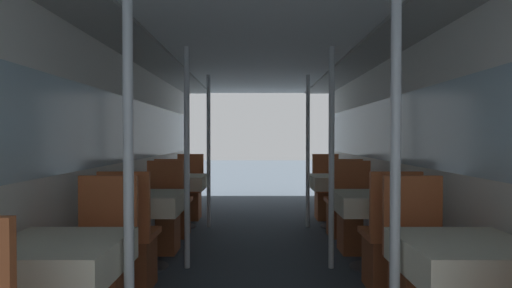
% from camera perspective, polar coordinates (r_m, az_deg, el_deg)
% --- Properties ---
extents(wall_left, '(0.05, 8.38, 2.10)m').
position_cam_1_polar(wall_left, '(4.10, -20.54, -1.21)').
color(wall_left, silver).
rests_on(wall_left, ground_plane).
extents(wall_right, '(0.05, 8.38, 2.10)m').
position_cam_1_polar(wall_right, '(4.12, 20.81, -1.20)').
color(wall_right, silver).
rests_on(wall_right, ground_plane).
extents(ceiling_panel, '(2.91, 8.38, 0.07)m').
position_cam_1_polar(ceiling_panel, '(3.95, 0.19, 14.13)').
color(ceiling_panel, silver).
rests_on(ceiling_panel, wall_left).
extents(dining_table_left_0, '(0.64, 0.64, 0.71)m').
position_cam_1_polar(dining_table_left_0, '(2.38, -26.69, -15.24)').
color(dining_table_left_0, '#4C4C51').
rests_on(dining_table_left_0, ground_plane).
extents(chair_left_far_0, '(0.40, 0.40, 0.98)m').
position_cam_1_polar(chair_left_far_0, '(2.94, -21.66, -17.75)').
color(chair_left_far_0, brown).
rests_on(chair_left_far_0, ground_plane).
extents(support_pole_left_0, '(0.05, 0.05, 2.10)m').
position_cam_1_polar(support_pole_left_0, '(2.16, -18.01, -4.31)').
color(support_pole_left_0, silver).
rests_on(support_pole_left_0, ground_plane).
extents(dining_table_left_1, '(0.64, 0.64, 0.71)m').
position_cam_1_polar(dining_table_left_1, '(3.97, -15.37, -8.61)').
color(dining_table_left_1, '#4C4C51').
rests_on(dining_table_left_1, ground_plane).
extents(chair_left_near_1, '(0.40, 0.40, 0.98)m').
position_cam_1_polar(chair_left_near_1, '(3.52, -17.75, -14.58)').
color(chair_left_near_1, brown).
rests_on(chair_left_near_1, ground_plane).
extents(chair_left_far_1, '(0.40, 0.40, 0.98)m').
position_cam_1_polar(chair_left_far_1, '(4.54, -13.52, -10.99)').
color(chair_left_far_1, brown).
rests_on(chair_left_far_1, ground_plane).
extents(support_pole_left_1, '(0.05, 0.05, 2.10)m').
position_cam_1_polar(support_pole_left_1, '(3.84, -10.11, -1.95)').
color(support_pole_left_1, silver).
rests_on(support_pole_left_1, ground_plane).
extents(dining_table_left_2, '(0.64, 0.64, 0.71)m').
position_cam_1_polar(dining_table_left_2, '(5.64, -10.76, -5.72)').
color(dining_table_left_2, '#4C4C51').
rests_on(dining_table_left_2, ground_plane).
extents(chair_left_near_2, '(0.40, 0.40, 0.98)m').
position_cam_1_polar(chair_left_near_2, '(5.15, -11.87, -9.54)').
color(chair_left_near_2, brown).
rests_on(chair_left_near_2, ground_plane).
extents(chair_left_far_2, '(0.40, 0.40, 0.98)m').
position_cam_1_polar(chair_left_far_2, '(6.21, -9.82, -7.71)').
color(chair_left_far_2, brown).
rests_on(chair_left_far_2, ground_plane).
extents(support_pole_left_2, '(0.05, 0.05, 2.10)m').
position_cam_1_polar(support_pole_left_2, '(5.55, -7.05, -1.02)').
color(support_pole_left_2, silver).
rests_on(support_pole_left_2, ground_plane).
extents(dining_table_right_0, '(0.64, 0.64, 0.71)m').
position_cam_1_polar(dining_table_right_0, '(2.41, 27.52, -15.06)').
color(dining_table_right_0, '#4C4C51').
rests_on(dining_table_right_0, ground_plane).
extents(chair_right_far_0, '(0.40, 0.40, 0.98)m').
position_cam_1_polar(chair_right_far_0, '(2.96, 22.29, -17.62)').
color(chair_right_far_0, brown).
rests_on(chair_right_far_0, ground_plane).
extents(support_pole_right_0, '(0.05, 0.05, 2.10)m').
position_cam_1_polar(support_pole_right_0, '(2.18, 19.02, -4.27)').
color(support_pole_right_0, silver).
rests_on(support_pole_right_0, ground_plane).
extents(dining_table_right_1, '(0.64, 0.64, 0.71)m').
position_cam_1_polar(dining_table_right_1, '(3.98, 15.70, -8.57)').
color(dining_table_right_1, '#4C4C51').
rests_on(dining_table_right_1, ground_plane).
extents(chair_right_near_1, '(0.40, 0.40, 0.98)m').
position_cam_1_polar(chair_right_near_1, '(3.53, 18.20, -14.50)').
color(chair_right_near_1, brown).
rests_on(chair_right_near_1, ground_plane).
extents(chair_right_far_1, '(0.40, 0.40, 0.98)m').
position_cam_1_polar(chair_right_far_1, '(4.55, 13.76, -10.95)').
color(chair_right_far_1, brown).
rests_on(chair_right_far_1, ground_plane).
extents(support_pole_right_1, '(0.05, 0.05, 2.10)m').
position_cam_1_polar(support_pole_right_1, '(3.85, 10.48, -1.94)').
color(support_pole_right_1, silver).
rests_on(support_pole_right_1, ground_plane).
extents(dining_table_right_2, '(0.64, 0.64, 0.71)m').
position_cam_1_polar(dining_table_right_2, '(5.65, 10.85, -5.71)').
color(dining_table_right_2, '#4C4C51').
rests_on(dining_table_right_2, ground_plane).
extents(chair_right_near_2, '(0.40, 0.40, 0.98)m').
position_cam_1_polar(chair_right_near_2, '(5.16, 12.02, -9.51)').
color(chair_right_near_2, brown).
rests_on(chair_right_near_2, ground_plane).
extents(chair_right_far_2, '(0.40, 0.40, 0.98)m').
position_cam_1_polar(chair_right_far_2, '(6.22, 9.86, -7.70)').
color(chair_right_far_2, brown).
rests_on(chair_right_far_2, ground_plane).
extents(support_pole_right_2, '(0.05, 0.05, 2.10)m').
position_cam_1_polar(support_pole_right_2, '(5.56, 7.15, -1.02)').
color(support_pole_right_2, silver).
rests_on(support_pole_right_2, ground_plane).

